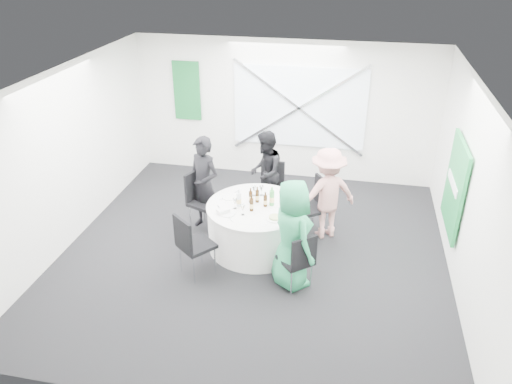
% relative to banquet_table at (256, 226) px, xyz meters
% --- Properties ---
extents(floor, '(6.00, 6.00, 0.00)m').
position_rel_banquet_table_xyz_m(floor, '(0.00, -0.20, -0.38)').
color(floor, black).
rests_on(floor, ground).
extents(ceiling, '(6.00, 6.00, 0.00)m').
position_rel_banquet_table_xyz_m(ceiling, '(0.00, -0.20, 2.42)').
color(ceiling, white).
rests_on(ceiling, wall_back).
extents(wall_back, '(6.00, 0.00, 6.00)m').
position_rel_banquet_table_xyz_m(wall_back, '(0.00, 2.80, 1.02)').
color(wall_back, white).
rests_on(wall_back, floor).
extents(wall_front, '(6.00, 0.00, 6.00)m').
position_rel_banquet_table_xyz_m(wall_front, '(0.00, -3.20, 1.02)').
color(wall_front, white).
rests_on(wall_front, floor).
extents(wall_left, '(0.00, 6.00, 6.00)m').
position_rel_banquet_table_xyz_m(wall_left, '(-3.00, -0.20, 1.02)').
color(wall_left, white).
rests_on(wall_left, floor).
extents(wall_right, '(0.00, 6.00, 6.00)m').
position_rel_banquet_table_xyz_m(wall_right, '(3.00, -0.20, 1.02)').
color(wall_right, white).
rests_on(wall_right, floor).
extents(window_panel, '(2.60, 0.03, 1.60)m').
position_rel_banquet_table_xyz_m(window_panel, '(0.30, 2.76, 1.12)').
color(window_panel, silver).
rests_on(window_panel, wall_back).
extents(window_brace_a, '(2.63, 0.05, 1.84)m').
position_rel_banquet_table_xyz_m(window_brace_a, '(0.30, 2.72, 1.12)').
color(window_brace_a, silver).
rests_on(window_brace_a, window_panel).
extents(window_brace_b, '(2.63, 0.05, 1.84)m').
position_rel_banquet_table_xyz_m(window_brace_b, '(0.30, 2.72, 1.12)').
color(window_brace_b, silver).
rests_on(window_brace_b, window_panel).
extents(green_banner, '(0.55, 0.04, 1.20)m').
position_rel_banquet_table_xyz_m(green_banner, '(-2.00, 2.75, 1.32)').
color(green_banner, '#125A21').
rests_on(green_banner, wall_back).
extents(green_sign, '(0.05, 1.20, 1.40)m').
position_rel_banquet_table_xyz_m(green_sign, '(2.94, 0.40, 0.82)').
color(green_sign, '#17833A').
rests_on(green_sign, wall_right).
extents(banquet_table, '(1.56, 1.56, 0.76)m').
position_rel_banquet_table_xyz_m(banquet_table, '(0.00, 0.00, 0.00)').
color(banquet_table, silver).
rests_on(banquet_table, floor).
extents(chair_back, '(0.46, 0.47, 0.98)m').
position_rel_banquet_table_xyz_m(chair_back, '(0.04, 1.13, 0.20)').
color(chair_back, black).
rests_on(chair_back, floor).
extents(chair_back_left, '(0.61, 0.61, 1.03)m').
position_rel_banquet_table_xyz_m(chair_back_left, '(-1.04, 0.41, 0.23)').
color(chair_back_left, black).
rests_on(chair_back_left, floor).
extents(chair_back_right, '(0.64, 0.64, 1.00)m').
position_rel_banquet_table_xyz_m(chair_back_right, '(0.87, 0.62, 0.21)').
color(chair_back_right, black).
rests_on(chair_back_right, floor).
extents(chair_front_right, '(0.59, 0.59, 0.92)m').
position_rel_banquet_table_xyz_m(chair_front_right, '(0.81, -0.95, 0.16)').
color(chair_front_right, black).
rests_on(chair_front_right, floor).
extents(chair_front_left, '(0.64, 0.64, 1.01)m').
position_rel_banquet_table_xyz_m(chair_front_left, '(-0.77, -0.94, 0.21)').
color(chair_front_left, black).
rests_on(chair_front_left, floor).
extents(person_man_back_left, '(0.71, 0.60, 1.65)m').
position_rel_banquet_table_xyz_m(person_man_back_left, '(-0.98, 0.43, 0.44)').
color(person_man_back_left, black).
rests_on(person_man_back_left, floor).
extents(person_man_back, '(0.45, 0.76, 1.51)m').
position_rel_banquet_table_xyz_m(person_man_back, '(-0.08, 1.25, 0.38)').
color(person_man_back, black).
rests_on(person_man_back, floor).
extents(person_woman_pink, '(1.11, 0.90, 1.57)m').
position_rel_banquet_table_xyz_m(person_woman_pink, '(1.06, 0.59, 0.40)').
color(person_woman_pink, tan).
rests_on(person_woman_pink, floor).
extents(person_woman_green, '(0.92, 0.95, 1.65)m').
position_rel_banquet_table_xyz_m(person_woman_green, '(0.68, -0.83, 0.44)').
color(person_woman_green, '#28955E').
rests_on(person_woman_green, floor).
extents(plate_back, '(0.27, 0.27, 0.01)m').
position_rel_banquet_table_xyz_m(plate_back, '(0.04, 0.50, 0.39)').
color(plate_back, white).
rests_on(plate_back, banquet_table).
extents(plate_back_left, '(0.24, 0.24, 0.01)m').
position_rel_banquet_table_xyz_m(plate_back_left, '(-0.48, 0.18, 0.39)').
color(plate_back_left, white).
rests_on(plate_back_left, banquet_table).
extents(plate_back_right, '(0.25, 0.25, 0.04)m').
position_rel_banquet_table_xyz_m(plate_back_right, '(0.47, 0.36, 0.40)').
color(plate_back_right, white).
rests_on(plate_back_right, banquet_table).
extents(plate_front_right, '(0.27, 0.27, 0.04)m').
position_rel_banquet_table_xyz_m(plate_front_right, '(0.36, -0.34, 0.40)').
color(plate_front_right, white).
rests_on(plate_front_right, banquet_table).
extents(plate_front_left, '(0.24, 0.24, 0.01)m').
position_rel_banquet_table_xyz_m(plate_front_left, '(-0.37, -0.34, 0.39)').
color(plate_front_left, white).
rests_on(plate_front_left, banquet_table).
extents(napkin, '(0.21, 0.21, 0.05)m').
position_rel_banquet_table_xyz_m(napkin, '(-0.44, -0.32, 0.42)').
color(napkin, silver).
rests_on(napkin, plate_front_left).
extents(beer_bottle_a, '(0.06, 0.06, 0.25)m').
position_rel_banquet_table_xyz_m(beer_bottle_a, '(-0.10, 0.09, 0.47)').
color(beer_bottle_a, '#371F0A').
rests_on(beer_bottle_a, banquet_table).
extents(beer_bottle_b, '(0.06, 0.06, 0.26)m').
position_rel_banquet_table_xyz_m(beer_bottle_b, '(-0.00, 0.12, 0.48)').
color(beer_bottle_b, '#371F0A').
rests_on(beer_bottle_b, banquet_table).
extents(beer_bottle_c, '(0.06, 0.06, 0.25)m').
position_rel_banquet_table_xyz_m(beer_bottle_c, '(0.15, 0.01, 0.47)').
color(beer_bottle_c, '#371F0A').
rests_on(beer_bottle_c, banquet_table).
extents(beer_bottle_d, '(0.06, 0.06, 0.27)m').
position_rel_banquet_table_xyz_m(beer_bottle_d, '(-0.03, -0.17, 0.48)').
color(beer_bottle_d, '#371F0A').
rests_on(beer_bottle_d, banquet_table).
extents(green_water_bottle, '(0.08, 0.08, 0.31)m').
position_rel_banquet_table_xyz_m(green_water_bottle, '(0.24, 0.07, 0.50)').
color(green_water_bottle, green).
rests_on(green_water_bottle, banquet_table).
extents(clear_water_bottle, '(0.08, 0.08, 0.28)m').
position_rel_banquet_table_xyz_m(clear_water_bottle, '(-0.26, -0.06, 0.49)').
color(clear_water_bottle, white).
rests_on(clear_water_bottle, banquet_table).
extents(wine_glass_a, '(0.07, 0.07, 0.17)m').
position_rel_banquet_table_xyz_m(wine_glass_a, '(0.02, 0.36, 0.50)').
color(wine_glass_a, white).
rests_on(wine_glass_a, banquet_table).
extents(wine_glass_b, '(0.07, 0.07, 0.17)m').
position_rel_banquet_table_xyz_m(wine_glass_b, '(-0.10, 0.32, 0.50)').
color(wine_glass_b, white).
rests_on(wine_glass_b, banquet_table).
extents(wine_glass_c, '(0.07, 0.07, 0.17)m').
position_rel_banquet_table_xyz_m(wine_glass_c, '(-0.14, -0.32, 0.50)').
color(wine_glass_c, white).
rests_on(wine_glass_c, banquet_table).
extents(wine_glass_d, '(0.07, 0.07, 0.17)m').
position_rel_banquet_table_xyz_m(wine_glass_d, '(-0.30, -0.15, 0.50)').
color(wine_glass_d, white).
rests_on(wine_glass_d, banquet_table).
extents(wine_glass_e, '(0.07, 0.07, 0.17)m').
position_rel_banquet_table_xyz_m(wine_glass_e, '(0.36, 0.21, 0.50)').
color(wine_glass_e, white).
rests_on(wine_glass_e, banquet_table).
extents(fork_a, '(0.09, 0.13, 0.01)m').
position_rel_banquet_table_xyz_m(fork_a, '(0.55, 0.16, 0.38)').
color(fork_a, silver).
rests_on(fork_a, banquet_table).
extents(knife_a, '(0.08, 0.14, 0.01)m').
position_rel_banquet_table_xyz_m(knife_a, '(0.42, 0.40, 0.38)').
color(knife_a, silver).
rests_on(knife_a, banquet_table).
extents(fork_b, '(0.09, 0.14, 0.01)m').
position_rel_banquet_table_xyz_m(fork_b, '(-0.40, 0.42, 0.38)').
color(fork_b, silver).
rests_on(fork_b, banquet_table).
extents(knife_b, '(0.09, 0.14, 0.01)m').
position_rel_banquet_table_xyz_m(knife_b, '(-0.56, 0.12, 0.38)').
color(knife_b, silver).
rests_on(knife_b, banquet_table).
extents(fork_c, '(0.11, 0.12, 0.01)m').
position_rel_banquet_table_xyz_m(fork_c, '(0.29, -0.50, 0.38)').
color(fork_c, silver).
rests_on(fork_c, banquet_table).
extents(knife_c, '(0.11, 0.12, 0.01)m').
position_rel_banquet_table_xyz_m(knife_c, '(0.52, -0.25, 0.38)').
color(knife_c, silver).
rests_on(knife_c, banquet_table).
extents(fork_d, '(0.10, 0.13, 0.01)m').
position_rel_banquet_table_xyz_m(fork_d, '(-0.55, -0.18, 0.38)').
color(fork_d, silver).
rests_on(fork_d, banquet_table).
extents(knife_d, '(0.11, 0.12, 0.01)m').
position_rel_banquet_table_xyz_m(knife_d, '(-0.29, -0.50, 0.38)').
color(knife_d, silver).
rests_on(knife_d, banquet_table).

